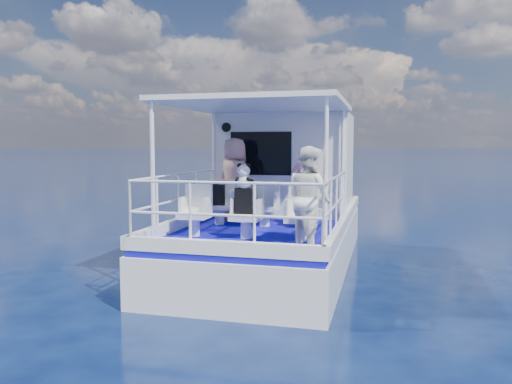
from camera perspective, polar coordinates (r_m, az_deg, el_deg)
ground at (r=9.41m, az=0.71°, el=-9.52°), size 2000.00×2000.00×0.00m
hull at (r=10.35m, az=2.05°, el=-8.16°), size 3.00×7.00×1.60m
deck at (r=10.19m, az=2.06°, el=-3.50°), size 2.90×6.90×0.10m
cabin at (r=11.35m, az=3.50°, el=3.22°), size 2.85×2.00×2.20m
canopy at (r=8.93m, az=0.43°, el=10.01°), size 3.00×3.20×0.08m
canopy_posts at (r=8.86m, az=0.34°, el=2.67°), size 2.77×2.97×2.20m
railings at (r=8.60m, az=-0.19°, el=-1.42°), size 2.84×3.59×1.00m
seat_port_fwd at (r=9.63m, az=-4.21°, el=-2.58°), size 0.48×0.46×0.38m
seat_center_fwd at (r=9.38m, az=1.01°, el=-2.77°), size 0.48×0.46×0.38m
seat_stbd_fwd at (r=9.22m, az=6.47°, el=-2.95°), size 0.48×0.46×0.38m
seat_port_aft at (r=8.42m, az=-7.05°, el=-3.72°), size 0.48×0.46×0.38m
seat_center_aft at (r=8.14m, az=-1.13°, el=-4.00°), size 0.48×0.46×0.38m
seat_stbd_aft at (r=7.95m, az=5.15°, el=-4.24°), size 0.48×0.46×0.38m
passenger_port_fwd at (r=9.98m, az=-2.47°, el=1.42°), size 0.75×0.67×1.67m
passenger_stbd_fwd at (r=9.57m, az=5.56°, el=0.66°), size 0.62×0.49×1.47m
passenger_stbd_aft at (r=7.21m, az=6.09°, el=-0.72°), size 0.92×0.92×1.50m
backpack_port at (r=9.53m, az=-4.57°, el=-0.32°), size 0.30×0.17×0.39m
backpack_center at (r=8.08m, az=-1.33°, el=-1.13°), size 0.29×0.17×0.44m
compact_camera at (r=9.52m, az=-4.60°, el=1.03°), size 0.10×0.06×0.06m
panda at (r=8.02m, az=-1.38°, el=1.84°), size 0.26×0.22×0.40m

